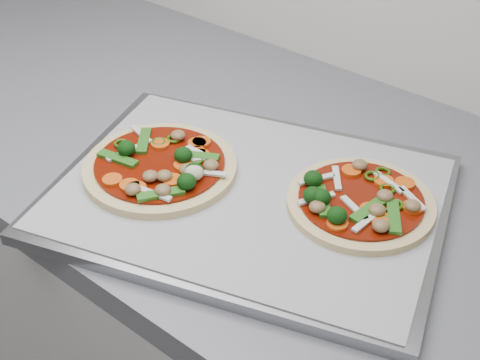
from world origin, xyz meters
The scene contains 4 objects.
baking_tray centered at (-0.69, 1.22, 0.91)m, with size 0.48×0.36×0.02m, color gray.
parchment centered at (-0.69, 1.22, 0.92)m, with size 0.46×0.33×0.00m, color #A4A4AA.
pizza_left centered at (-0.80, 1.18, 0.93)m, with size 0.25×0.25×0.03m.
pizza_right centered at (-0.57, 1.28, 0.93)m, with size 0.19×0.19×0.03m.
Camera 1 is at (-0.29, 0.70, 1.43)m, focal length 50.00 mm.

